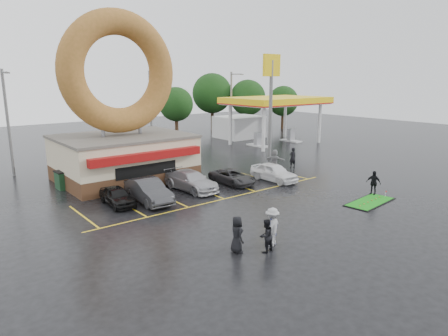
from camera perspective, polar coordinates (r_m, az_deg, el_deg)
ground at (r=25.55m, az=4.84°, el=-6.19°), size 120.00×120.00×0.00m
donut_shop at (r=33.60m, az=-14.37°, el=5.86°), size 10.20×8.70×13.50m
gas_station at (r=53.32m, az=5.11°, el=7.81°), size 12.30×13.65×5.90m
shell_sign at (r=41.85m, az=6.74°, el=11.46°), size 2.20×0.36×10.60m
streetlight_left at (r=38.15m, az=-28.49°, el=5.98°), size 0.40×2.21×9.00m
streetlight_mid at (r=43.75m, az=-10.35°, el=8.00°), size 0.40×2.21×9.00m
streetlight_right at (r=51.31m, az=1.10°, el=8.88°), size 0.40×2.21×9.00m
tree_far_a at (r=63.92m, az=3.41°, el=10.00°), size 5.60×5.60×8.00m
tree_far_b at (r=66.73m, az=8.46°, el=9.44°), size 4.90×4.90×7.00m
tree_far_c at (r=64.44m, az=-1.70°, el=10.61°), size 6.30×6.30×9.00m
tree_far_d at (r=58.34m, az=-6.86°, el=9.02°), size 4.90×4.90×7.00m
car_black at (r=27.43m, az=-15.00°, el=-3.90°), size 1.58×3.67×1.23m
car_dgrey at (r=27.58m, az=-10.74°, el=-3.22°), size 1.93×4.86×1.57m
car_silver at (r=30.08m, az=-4.72°, el=-1.82°), size 2.45×5.14×1.45m
car_grey at (r=31.74m, az=1.17°, el=-1.26°), size 2.11×4.27×1.16m
car_white at (r=32.86m, az=7.14°, el=-0.60°), size 1.79×4.33×1.47m
person_blue at (r=20.53m, az=7.01°, el=-8.81°), size 0.56×0.37×1.53m
person_blackjkt at (r=19.64m, az=6.00°, el=-9.60°), size 0.85×0.69×1.66m
person_hoodie at (r=20.35m, az=6.88°, el=-8.34°), size 1.45×1.15×1.97m
person_bystander at (r=19.51m, az=1.85°, el=-9.45°), size 0.77×1.00×1.82m
person_cameraman at (r=30.67m, az=20.56°, el=-2.00°), size 0.63×1.11×1.78m
person_walker_near at (r=36.34m, az=7.26°, el=1.10°), size 1.26×1.92×1.98m
person_walker_far at (r=37.89m, az=9.78°, el=1.46°), size 0.79×0.61×1.92m
dumpster at (r=32.87m, az=-21.27°, el=-1.53°), size 1.84×1.26×1.30m
putting_green at (r=28.98m, az=20.12°, el=-4.56°), size 4.28×2.17×0.52m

